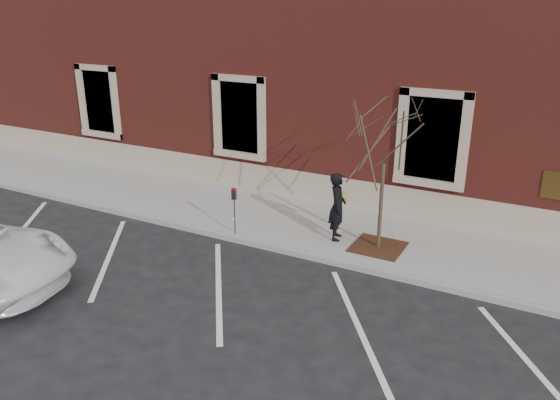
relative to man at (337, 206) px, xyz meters
The scene contains 9 objects.
ground 2.01m from the man, 141.91° to the right, with size 120.00×120.00×0.00m, color #28282B.
sidewalk_near 1.79m from the man, 153.63° to the left, with size 40.00×3.50×0.15m, color #AFADA4.
curb_near 2.00m from the man, 140.64° to the right, with size 40.00×0.12×0.15m, color #9E9E99.
parking_stripes 3.69m from the man, 112.68° to the right, with size 28.00×4.40×0.01m, color silver, non-canonical shape.
building_civic 7.43m from the man, 101.59° to the left, with size 40.00×8.62×8.00m.
man is the anchor object (origin of this frame).
parking_meter 2.61m from the man, 158.62° to the right, with size 0.11×0.09×1.24m.
tree_grate 1.40m from the man, ahead, with size 1.21×1.21×0.03m, color #442615.
sapling 2.15m from the man, ahead, with size 2.32×2.32×3.86m.
Camera 1 is at (6.13, -10.75, 5.81)m, focal length 35.00 mm.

